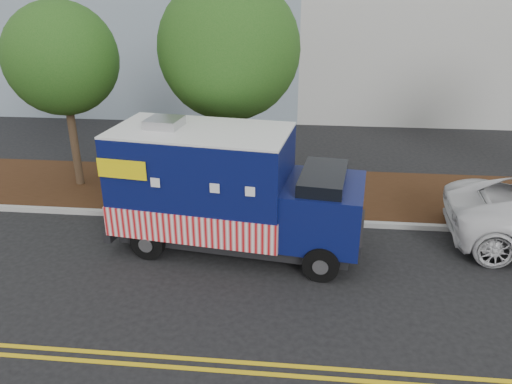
# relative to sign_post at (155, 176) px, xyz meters

# --- Properties ---
(ground) EXTENTS (120.00, 120.00, 0.00)m
(ground) POSITION_rel_sign_post_xyz_m (1.99, -1.69, -1.20)
(ground) COLOR black
(ground) RESTS_ON ground
(curb) EXTENTS (120.00, 0.18, 0.15)m
(curb) POSITION_rel_sign_post_xyz_m (1.99, -0.29, -1.12)
(curb) COLOR #9E9E99
(curb) RESTS_ON ground
(mulch_strip) EXTENTS (120.00, 4.00, 0.15)m
(mulch_strip) POSITION_rel_sign_post_xyz_m (1.99, 1.81, -1.12)
(mulch_strip) COLOR #321C0D
(mulch_strip) RESTS_ON ground
(centerline_near) EXTENTS (120.00, 0.10, 0.01)m
(centerline_near) POSITION_rel_sign_post_xyz_m (1.99, -6.14, -1.19)
(centerline_near) COLOR gold
(centerline_near) RESTS_ON ground
(centerline_far) EXTENTS (120.00, 0.10, 0.01)m
(centerline_far) POSITION_rel_sign_post_xyz_m (1.99, -6.39, -1.19)
(centerline_far) COLOR gold
(centerline_far) RESTS_ON ground
(tree_a) EXTENTS (3.50, 3.50, 6.07)m
(tree_a) POSITION_rel_sign_post_xyz_m (-3.21, 1.71, 3.10)
(tree_a) COLOR #38281C
(tree_a) RESTS_ON ground
(tree_b) EXTENTS (4.29, 4.29, 6.79)m
(tree_b) POSITION_rel_sign_post_xyz_m (2.00, 1.92, 3.44)
(tree_b) COLOR #38281C
(tree_b) RESTS_ON ground
(sign_post) EXTENTS (0.06, 0.06, 2.40)m
(sign_post) POSITION_rel_sign_post_xyz_m (0.00, 0.00, 0.00)
(sign_post) COLOR #473828
(sign_post) RESTS_ON ground
(food_truck) EXTENTS (6.73, 3.23, 3.41)m
(food_truck) POSITION_rel_sign_post_xyz_m (2.36, -1.76, 0.35)
(food_truck) COLOR black
(food_truck) RESTS_ON ground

